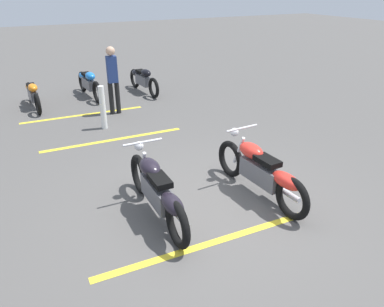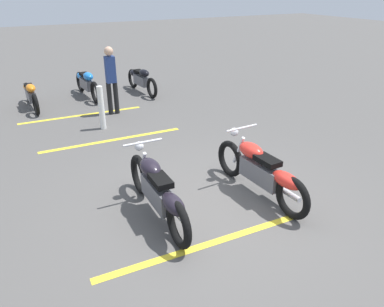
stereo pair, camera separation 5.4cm
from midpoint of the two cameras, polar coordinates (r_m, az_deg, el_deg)
name	(u,v)px [view 1 (the left image)]	position (r m, az deg, el deg)	size (l,w,h in m)	color
ground_plane	(209,204)	(5.99, 2.95, -7.83)	(60.00, 60.00, 0.00)	#514F4C
motorcycle_bright_foreground	(261,171)	(6.09, 10.84, -2.68)	(2.23, 0.62, 1.04)	black
motorcycle_dark_foreground	(157,191)	(5.46, -5.05, -5.72)	(2.23, 0.62, 1.04)	black
motorcycle_row_far_left	(143,79)	(12.16, -7.44, 11.29)	(2.07, 0.32, 0.78)	black
motorcycle_row_left	(88,82)	(12.01, -15.52, 10.50)	(2.13, 0.33, 0.80)	black
motorcycle_row_center	(33,94)	(11.40, -23.16, 8.46)	(1.95, 0.27, 0.73)	black
bystander_near_row	(113,77)	(10.05, -11.96, 11.41)	(0.23, 0.30, 1.77)	black
bollard_post	(103,108)	(9.12, -13.40, 6.88)	(0.14, 0.14, 1.05)	white
parking_stripe_near	(208,244)	(5.18, 2.81, -13.71)	(3.20, 0.12, 0.01)	yellow
parking_stripe_mid	(114,140)	(8.54, -11.70, 2.10)	(3.20, 0.12, 0.01)	yellow
parking_stripe_far	(84,115)	(10.39, -16.17, 5.74)	(3.20, 0.12, 0.01)	yellow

